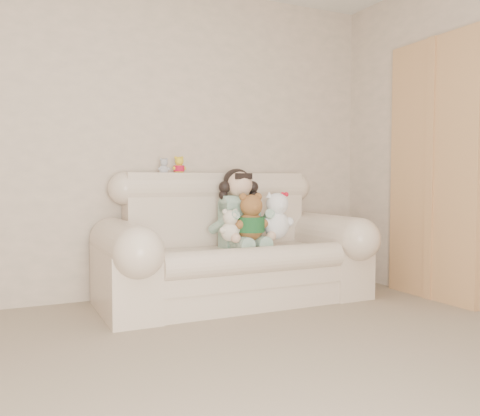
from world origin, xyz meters
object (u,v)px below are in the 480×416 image
seated_child (239,207)px  brown_teddy (251,212)px  sofa (235,237)px  white_cat (277,211)px  cream_teddy (230,222)px

seated_child → brown_teddy: 0.22m
sofa → white_cat: (0.32, -0.11, 0.21)m
seated_child → brown_teddy: (-0.00, -0.21, -0.03)m
brown_teddy → seated_child: bearing=85.4°
cream_teddy → white_cat: bearing=15.1°
sofa → seated_child: 0.26m
cream_teddy → sofa: bearing=66.2°
seated_child → white_cat: (0.24, -0.19, -0.02)m
cream_teddy → seated_child: bearing=63.4°
white_cat → cream_teddy: size_ratio=1.53×
sofa → brown_teddy: bearing=-60.3°
brown_teddy → cream_teddy: (-0.17, 0.01, -0.07)m
sofa → seated_child: (0.08, 0.08, 0.23)m
seated_child → cream_teddy: 0.28m
seated_child → white_cat: 0.31m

